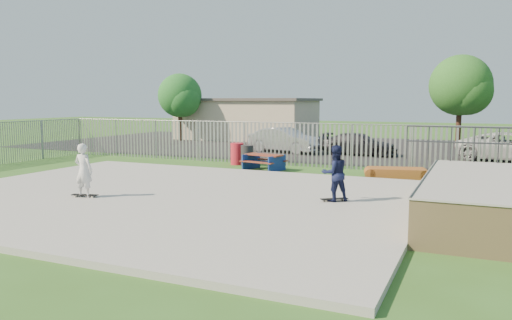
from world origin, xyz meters
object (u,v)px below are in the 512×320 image
at_px(funbox, 397,173).
at_px(tree_left, 180,96).
at_px(picnic_table, 264,162).
at_px(trash_bin_grey, 247,156).
at_px(car_silver, 285,140).
at_px(car_dark, 359,144).
at_px(trash_bin_red, 237,154).
at_px(tree_mid, 460,85).
at_px(skater_white, 84,170).
at_px(skater_navy, 335,173).

xyz_separation_m(funbox, tree_left, (-17.70, 12.18, 3.18)).
height_order(picnic_table, trash_bin_grey, trash_bin_grey).
bearing_deg(car_silver, car_dark, -72.14).
height_order(funbox, trash_bin_red, trash_bin_red).
xyz_separation_m(trash_bin_grey, car_silver, (-0.50, 6.27, 0.26)).
bearing_deg(trash_bin_red, car_silver, 88.62).
bearing_deg(picnic_table, trash_bin_grey, 154.44).
bearing_deg(tree_mid, skater_white, -112.62).
distance_m(car_silver, car_dark, 4.29).
relative_size(trash_bin_red, tree_mid, 0.17).
distance_m(trash_bin_red, skater_white, 9.79).
relative_size(trash_bin_grey, car_dark, 0.23).
height_order(trash_bin_red, skater_white, skater_white).
relative_size(car_dark, tree_mid, 0.70).
bearing_deg(trash_bin_red, skater_navy, -47.42).
height_order(trash_bin_red, car_dark, car_dark).
bearing_deg(car_silver, skater_navy, -140.77).
xyz_separation_m(tree_left, skater_white, (9.83, -20.65, -2.43)).
bearing_deg(funbox, skater_navy, -112.03).
height_order(trash_bin_red, trash_bin_grey, trash_bin_red).
bearing_deg(skater_white, car_dark, -110.28).
relative_size(trash_bin_grey, car_silver, 0.22).
xyz_separation_m(car_silver, skater_white, (-0.44, -15.78, 0.22)).
bearing_deg(tree_left, car_silver, -25.38).
xyz_separation_m(car_silver, car_dark, (4.27, 0.36, -0.12)).
distance_m(trash_bin_red, skater_navy, 9.93).
height_order(trash_bin_red, car_silver, car_silver).
xyz_separation_m(tree_left, skater_navy, (16.83, -18.19, -2.43)).
bearing_deg(tree_left, funbox, -34.55).
xyz_separation_m(picnic_table, car_dark, (2.50, 7.63, 0.26)).
bearing_deg(car_dark, tree_mid, -31.04).
distance_m(tree_left, skater_white, 23.00).
relative_size(picnic_table, skater_navy, 1.19).
xyz_separation_m(picnic_table, trash_bin_red, (-1.92, 1.25, 0.16)).
bearing_deg(funbox, trash_bin_red, 156.38).
xyz_separation_m(trash_bin_grey, tree_mid, (8.60, 13.37, 3.49)).
height_order(picnic_table, tree_left, tree_left).
bearing_deg(tree_mid, car_dark, -125.65).
bearing_deg(skater_navy, car_dark, -118.55).
bearing_deg(picnic_table, tree_left, 147.01).
bearing_deg(trash_bin_red, car_dark, 55.30).
relative_size(picnic_table, car_dark, 0.46).
bearing_deg(trash_bin_grey, skater_navy, -49.24).
relative_size(car_silver, car_dark, 1.05).
distance_m(funbox, skater_white, 11.58).
distance_m(funbox, car_silver, 10.44).
bearing_deg(trash_bin_grey, funbox, -8.54).
height_order(trash_bin_red, tree_left, tree_left).
bearing_deg(skater_navy, tree_mid, -135.15).
xyz_separation_m(trash_bin_grey, car_dark, (3.77, 6.64, 0.14)).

